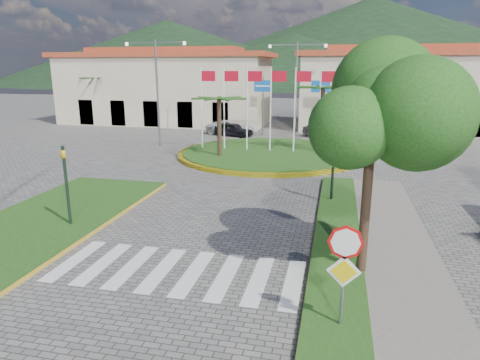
% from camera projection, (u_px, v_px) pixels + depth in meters
% --- Properties ---
extents(ground, '(160.00, 160.00, 0.00)m').
position_uv_depth(ground, '(107.00, 354.00, 9.21)').
color(ground, '#5B5956').
rests_on(ground, ground).
extents(sidewalk_right, '(4.00, 28.00, 0.15)m').
position_uv_depth(sidewalk_right, '(389.00, 334.00, 9.78)').
color(sidewalk_right, gray).
rests_on(sidewalk_right, ground).
extents(verge_right, '(1.60, 28.00, 0.18)m').
position_uv_depth(verge_right, '(335.00, 327.00, 10.04)').
color(verge_right, '#214213').
rests_on(verge_right, ground).
extents(median_left, '(5.00, 14.00, 0.18)m').
position_uv_depth(median_left, '(33.00, 228.00, 16.23)').
color(median_left, '#214213').
rests_on(median_left, ground).
extents(crosswalk, '(8.00, 3.00, 0.01)m').
position_uv_depth(crosswalk, '(175.00, 271.00, 12.98)').
color(crosswalk, silver).
rests_on(crosswalk, ground).
extents(roundabout_island, '(12.70, 12.70, 6.00)m').
position_uv_depth(roundabout_island, '(269.00, 153.00, 29.90)').
color(roundabout_island, yellow).
rests_on(roundabout_island, ground).
extents(stop_sign, '(0.80, 0.11, 2.65)m').
position_uv_depth(stop_sign, '(344.00, 261.00, 9.55)').
color(stop_sign, slate).
rests_on(stop_sign, ground).
extents(deciduous_tree, '(3.60, 3.60, 6.80)m').
position_uv_depth(deciduous_tree, '(374.00, 99.00, 11.42)').
color(deciduous_tree, black).
rests_on(deciduous_tree, ground).
extents(traffic_light_left, '(0.15, 0.18, 3.20)m').
position_uv_depth(traffic_light_left, '(66.00, 179.00, 15.95)').
color(traffic_light_left, black).
rests_on(traffic_light_left, ground).
extents(traffic_light_right, '(0.15, 0.18, 3.20)m').
position_uv_depth(traffic_light_right, '(333.00, 161.00, 19.06)').
color(traffic_light_right, black).
rests_on(traffic_light_right, ground).
extents(traffic_light_far, '(0.18, 0.15, 3.20)m').
position_uv_depth(traffic_light_far, '(385.00, 124.00, 31.51)').
color(traffic_light_far, black).
rests_on(traffic_light_far, ground).
extents(direction_sign_west, '(1.60, 0.14, 5.20)m').
position_uv_depth(direction_sign_west, '(263.00, 96.00, 37.93)').
color(direction_sign_west, slate).
rests_on(direction_sign_west, ground).
extents(direction_sign_east, '(1.60, 0.14, 5.20)m').
position_uv_depth(direction_sign_east, '(320.00, 97.00, 36.86)').
color(direction_sign_east, slate).
rests_on(direction_sign_east, ground).
extents(street_lamp_centre, '(4.80, 0.16, 8.00)m').
position_uv_depth(street_lamp_centre, '(296.00, 86.00, 36.13)').
color(street_lamp_centre, slate).
rests_on(street_lamp_centre, ground).
extents(street_lamp_west, '(4.80, 0.16, 8.00)m').
position_uv_depth(street_lamp_west, '(157.00, 88.00, 32.62)').
color(street_lamp_west, slate).
rests_on(street_lamp_west, ground).
extents(building_left, '(23.32, 9.54, 8.05)m').
position_uv_depth(building_left, '(167.00, 87.00, 47.04)').
color(building_left, '#C2B193').
rests_on(building_left, ground).
extents(building_right, '(19.08, 9.54, 8.05)m').
position_uv_depth(building_right, '(396.00, 89.00, 41.89)').
color(building_right, '#C2B193').
rests_on(building_right, ground).
extents(hill_far_west, '(140.00, 140.00, 22.00)m').
position_uv_depth(hill_far_west, '(168.00, 53.00, 150.20)').
color(hill_far_west, black).
rests_on(hill_far_west, ground).
extents(hill_far_mid, '(180.00, 180.00, 30.00)m').
position_uv_depth(hill_far_mid, '(372.00, 41.00, 153.01)').
color(hill_far_mid, black).
rests_on(hill_far_mid, ground).
extents(hill_near_back, '(110.00, 110.00, 16.00)m').
position_uv_depth(hill_near_back, '(292.00, 61.00, 131.88)').
color(hill_near_back, black).
rests_on(hill_near_back, ground).
extents(white_van, '(4.70, 2.54, 1.25)m').
position_uv_depth(white_van, '(231.00, 127.00, 39.46)').
color(white_van, silver).
rests_on(white_van, ground).
extents(car_dark_a, '(3.81, 2.44, 1.21)m').
position_uv_depth(car_dark_a, '(234.00, 129.00, 38.32)').
color(car_dark_a, black).
rests_on(car_dark_a, ground).
extents(car_dark_b, '(3.59, 2.43, 1.12)m').
position_uv_depth(car_dark_b, '(322.00, 130.00, 38.41)').
color(car_dark_b, black).
rests_on(car_dark_b, ground).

